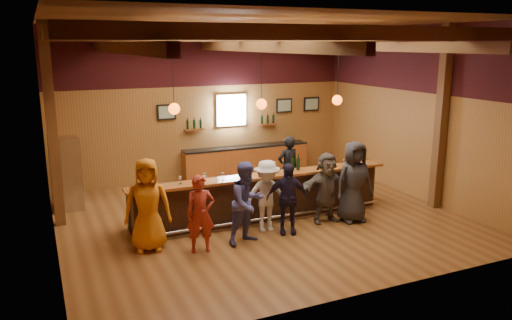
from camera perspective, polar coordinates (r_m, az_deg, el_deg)
The scene contains 27 objects.
room at distance 11.23m, azimuth 0.51°, elevation 9.03°, with size 9.04×9.00×4.52m.
bar_counter at distance 11.83m, azimuth 0.37°, elevation -4.05°, with size 6.30×1.07×1.11m.
back_bar_cabinet at distance 15.45m, azimuth -1.10°, elevation -0.10°, with size 4.00×0.52×0.95m.
window at distance 15.23m, azimuth -2.85°, elevation 5.71°, with size 0.95×0.09×0.95m.
framed_pictures at distance 15.55m, azimuth 0.15°, elevation 6.07°, with size 5.35×0.05×0.45m.
wine_shelves at distance 15.23m, azimuth -2.75°, elevation 4.08°, with size 3.00×0.18×0.30m.
pendant_lights at distance 11.23m, azimuth 0.63°, elevation 6.44°, with size 4.24×0.24×1.37m.
stainless_fridge at distance 13.12m, azimuth -20.90°, elevation -1.48°, with size 0.70×0.70×1.80m, color silver.
customer_orange at distance 10.06m, azimuth -12.29°, elevation -5.03°, with size 0.91×0.59×1.87m, color #C56B12.
customer_redvest at distance 9.86m, azimuth -6.36°, elevation -6.16°, with size 0.57×0.37×1.55m, color maroon.
customer_denim at distance 10.20m, azimuth -1.00°, elevation -4.91°, with size 0.83×0.65×1.72m, color #474B8F.
customer_white at distance 10.86m, azimuth 1.24°, elevation -4.13°, with size 1.03×0.59×1.59m, color silver.
customer_navy at distance 10.74m, azimuth 3.60°, elevation -4.43°, with size 0.92×0.38×1.57m, color #1E1830.
customer_brown at distance 11.50m, azimuth 8.06°, elevation -3.16°, with size 1.52×0.48×1.64m, color #504940.
customer_dark at distance 11.63m, azimuth 11.13°, elevation -2.46°, with size 0.92×0.60×1.88m, color #28282A.
bartender at distance 13.11m, azimuth 3.67°, elevation -0.90°, with size 0.61×0.40×1.68m, color black.
ice_bucket at distance 11.49m, azimuth 1.73°, elevation -0.86°, with size 0.24×0.24×0.26m, color brown.
bottle_a at distance 11.75m, azimuth 4.20°, elevation -0.48°, with size 0.08×0.08×0.38m.
bottle_b at distance 11.79m, azimuth 4.84°, elevation -0.43°, with size 0.08×0.08×0.38m.
glass_a at distance 10.58m, azimuth -12.73°, elevation -2.46°, with size 0.08×0.08×0.17m.
glass_b at distance 10.72m, azimuth -8.67°, elevation -2.04°, with size 0.08×0.08×0.18m.
glass_c at distance 10.86m, azimuth -5.87°, elevation -1.73°, with size 0.08×0.08×0.19m.
glass_d at distance 10.87m, azimuth -3.82°, elevation -1.66°, with size 0.08×0.08×0.19m.
glass_e at distance 11.17m, azimuth -1.21°, elevation -1.33°, with size 0.07×0.07×0.17m.
glass_f at distance 11.60m, azimuth 3.43°, elevation -0.80°, with size 0.07×0.07×0.16m.
glass_g at distance 12.16m, azimuth 7.89°, elevation -0.13°, with size 0.09×0.09×0.20m.
glass_h at distance 12.28m, azimuth 10.07°, elevation -0.11°, with size 0.08×0.08×0.19m.
Camera 1 is at (-4.65, -10.13, 4.03)m, focal length 35.00 mm.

